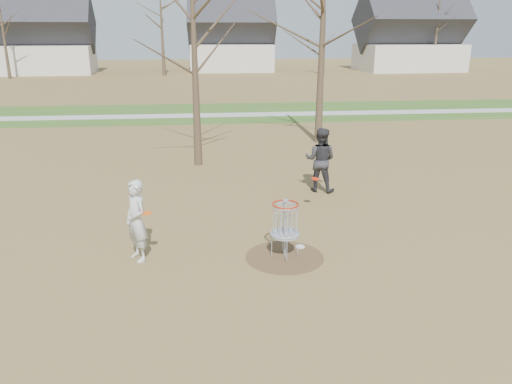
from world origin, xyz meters
TOP-DOWN VIEW (x-y plane):
  - ground at (0.00, 0.00)m, footprint 160.00×160.00m
  - green_band at (0.00, 21.00)m, footprint 160.00×8.00m
  - footpath at (0.00, 20.00)m, footprint 160.00×1.50m
  - dirt_circle at (0.00, 0.00)m, footprint 1.80×1.80m
  - player_standing at (-3.30, 0.24)m, footprint 0.75×0.81m
  - player_throwing at (1.90, 4.79)m, footprint 1.23×1.13m
  - disc_grounded at (0.46, 0.48)m, footprint 0.22×0.22m
  - discs_in_play at (-0.75, 1.54)m, footprint 4.59×3.09m
  - disc_golf_basket at (0.00, 0.00)m, footprint 0.64×0.64m
  - bare_trees at (1.78, 35.79)m, footprint 52.62×44.98m
  - houses_row at (4.32, 52.56)m, footprint 56.51×10.01m

SIDE VIEW (x-z plane):
  - ground at x=0.00m, z-range 0.00..0.00m
  - green_band at x=0.00m, z-range 0.00..0.01m
  - dirt_circle at x=0.00m, z-range 0.00..0.01m
  - footpath at x=0.00m, z-range 0.01..0.02m
  - disc_grounded at x=0.46m, z-range 0.01..0.03m
  - disc_golf_basket at x=0.00m, z-range 0.24..1.59m
  - player_standing at x=-3.30m, z-range 0.00..1.86m
  - player_throwing at x=1.90m, z-range 0.00..2.05m
  - discs_in_play at x=-0.75m, z-range 0.94..1.20m
  - houses_row at x=4.32m, z-range -0.11..7.15m
  - bare_trees at x=1.78m, z-range 0.85..9.85m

